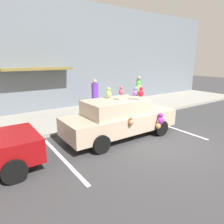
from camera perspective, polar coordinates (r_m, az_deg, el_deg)
ground_plane at (r=7.91m, az=14.11°, el=-8.48°), size 60.00×60.00×0.00m
sidewalk at (r=11.59m, az=-4.64°, el=-0.26°), size 24.00×4.00×0.15m
storefront_building at (r=13.09m, az=-9.93°, el=15.08°), size 24.00×1.25×6.40m
parking_stripe_front at (r=9.74m, az=16.36°, el=-4.18°), size 0.12×3.60×0.01m
parking_stripe_rear at (r=6.78m, az=-13.87°, el=-12.52°), size 0.12×3.60×0.01m
plush_covered_car at (r=8.02m, az=2.19°, el=-1.64°), size 4.63×2.02×2.20m
teddy_bear_on_sidewalk at (r=9.92m, az=-6.75°, el=-0.51°), size 0.36×0.30×0.69m
pedestrian_near_shopfront at (r=11.75m, az=-4.79°, el=4.44°), size 0.40×0.40×1.79m
pedestrian_walking_past at (r=14.17m, az=7.51°, el=6.14°), size 0.32×0.32×1.77m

